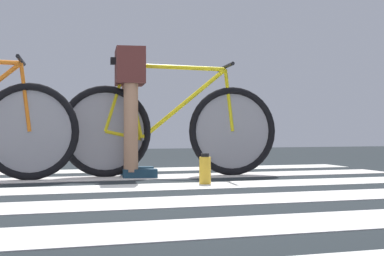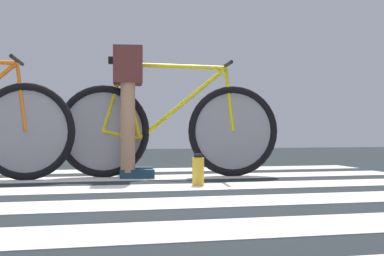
% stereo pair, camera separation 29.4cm
% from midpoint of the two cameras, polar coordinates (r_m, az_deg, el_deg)
% --- Properties ---
extents(ground, '(18.00, 14.00, 0.02)m').
position_cam_midpoint_polar(ground, '(3.58, -6.48, -6.31)').
color(ground, black).
extents(crosswalk_markings, '(5.38, 4.28, 0.00)m').
position_cam_midpoint_polar(crosswalk_markings, '(3.30, -6.33, -6.64)').
color(crosswalk_markings, silver).
rests_on(crosswalk_markings, ground).
extents(bicycle_1_of_2, '(1.73, 0.52, 0.93)m').
position_cam_midpoint_polar(bicycle_1_of_2, '(4.57, -0.53, 0.02)').
color(bicycle_1_of_2, black).
rests_on(bicycle_1_of_2, ground).
extents(cyclist_1_of_2, '(0.36, 0.44, 1.00)m').
position_cam_midpoint_polar(cyclist_1_of_2, '(4.55, -4.43, 3.35)').
color(cyclist_1_of_2, '#A87A5B').
rests_on(cyclist_1_of_2, ground).
extents(water_bottle, '(0.08, 0.08, 0.21)m').
position_cam_midpoint_polar(water_bottle, '(3.89, 2.71, -4.18)').
color(water_bottle, gold).
rests_on(water_bottle, ground).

